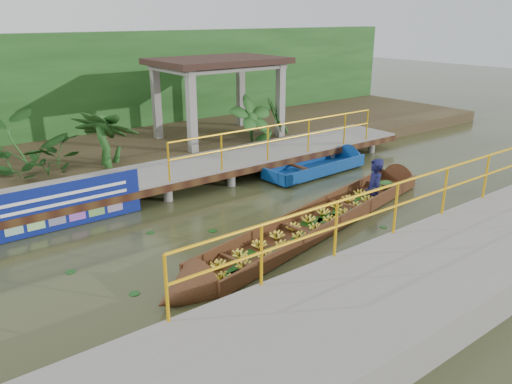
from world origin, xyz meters
TOP-DOWN VIEW (x-y plane):
  - ground at (0.00, 0.00)m, footprint 80.00×80.00m
  - land_strip at (0.00, 7.50)m, footprint 30.00×8.00m
  - far_dock at (0.02, 3.43)m, footprint 16.00×2.06m
  - near_dock at (1.00, -4.20)m, footprint 18.00×2.40m
  - pavilion at (3.00, 6.30)m, footprint 4.40×3.00m
  - foliage_backdrop at (0.00, 10.00)m, footprint 30.00×0.80m
  - vendor_boat at (1.52, -0.79)m, footprint 9.61×2.91m
  - moored_blue_boat at (4.63, 2.14)m, footprint 4.04×1.25m
  - blue_banner at (-3.60, 2.48)m, footprint 3.43×0.04m
  - tropical_plants at (-1.74, 5.30)m, footprint 14.39×1.39m

SIDE VIEW (x-z plane):
  - ground at x=0.00m, z-range 0.00..0.00m
  - moored_blue_boat at x=4.63m, z-range -0.31..0.65m
  - land_strip at x=0.00m, z-range 0.00..0.45m
  - vendor_boat at x=1.52m, z-range -0.88..1.47m
  - near_dock at x=1.00m, z-range -0.56..1.16m
  - far_dock at x=0.02m, z-range -0.35..1.30m
  - blue_banner at x=-3.60m, z-range 0.02..1.09m
  - tropical_plants at x=-1.74m, z-range 0.45..2.19m
  - foliage_backdrop at x=0.00m, z-range 0.00..4.00m
  - pavilion at x=3.00m, z-range 1.32..4.32m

